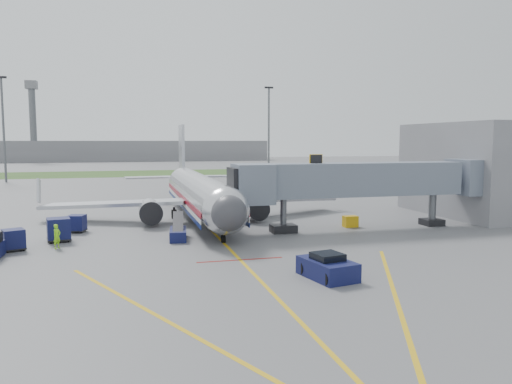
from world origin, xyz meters
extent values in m
plane|color=#565659|center=(0.00, 0.00, 0.00)|extent=(400.00, 400.00, 0.00)
cube|color=#2D4C1E|center=(0.00, 90.00, 0.01)|extent=(300.00, 25.00, 0.01)
cube|color=gold|center=(0.00, -2.00, 0.00)|extent=(0.25, 50.00, 0.01)
cube|color=maroon|center=(0.00, -4.00, 0.00)|extent=(6.00, 0.25, 0.01)
cube|color=gold|center=(-6.00, -14.00, 0.00)|extent=(9.52, 20.04, 0.01)
cube|color=gold|center=(6.00, -14.00, 0.00)|extent=(9.52, 20.04, 0.01)
cylinder|color=silver|center=(0.00, 15.00, 2.70)|extent=(3.80, 28.00, 3.80)
sphere|color=silver|center=(0.00, 1.00, 2.70)|extent=(3.80, 3.80, 3.80)
sphere|color=#38383D|center=(0.00, -0.30, 2.70)|extent=(2.74, 2.74, 2.74)
cube|color=black|center=(0.00, 0.60, 3.25)|extent=(2.20, 1.20, 0.55)
cone|color=silver|center=(0.00, 31.50, 2.70)|extent=(3.80, 5.00, 3.80)
cube|color=#B7BAC1|center=(0.00, 31.00, 6.70)|extent=(0.35, 4.20, 7.00)
cube|color=#B7BAC1|center=(-8.50, 15.00, 1.80)|extent=(15.10, 8.59, 1.13)
cube|color=#B7BAC1|center=(8.50, 15.00, 1.80)|extent=(15.10, 8.59, 1.13)
cylinder|color=silver|center=(-5.20, 12.00, 1.35)|extent=(2.10, 3.60, 2.10)
cylinder|color=silver|center=(5.20, 12.00, 1.35)|extent=(2.10, 3.60, 2.10)
cube|color=maroon|center=(1.92, 15.00, 2.35)|extent=(0.05, 28.00, 0.45)
cube|color=navy|center=(1.92, 15.00, 1.45)|extent=(0.05, 28.00, 0.35)
cylinder|color=black|center=(0.00, 2.00, 0.30)|extent=(0.28, 0.70, 0.70)
cylinder|color=black|center=(-2.60, 15.50, 0.45)|extent=(0.50, 1.00, 1.00)
cylinder|color=black|center=(2.60, 15.50, 0.45)|extent=(0.50, 1.00, 1.00)
cube|color=slate|center=(13.00, 5.00, 4.60)|extent=(20.00, 3.00, 3.00)
cube|color=slate|center=(3.20, 5.00, 4.40)|extent=(3.20, 3.60, 3.40)
cube|color=black|center=(2.00, 5.00, 4.40)|extent=(1.60, 3.00, 2.80)
cube|color=#D19B0C|center=(9.00, 5.00, 6.40)|extent=(1.20, 0.15, 1.00)
cylinder|color=#595B60|center=(6.00, 5.00, 1.55)|extent=(0.56, 0.56, 3.10)
cube|color=black|center=(6.00, 5.00, 0.35)|extent=(2.20, 1.60, 0.70)
cylinder|color=#595B60|center=(21.00, 5.00, 1.55)|extent=(0.70, 0.70, 3.10)
cube|color=black|center=(21.00, 5.00, 0.30)|extent=(1.80, 1.80, 0.60)
cube|color=slate|center=(25.00, 5.00, 4.60)|extent=(3.00, 4.00, 3.40)
cube|color=slate|center=(30.00, 10.00, 5.00)|extent=(10.00, 16.00, 10.00)
cylinder|color=#595B60|center=(-30.00, 70.00, 10.00)|extent=(0.44, 0.44, 20.00)
cube|color=black|center=(-30.00, 70.00, 20.20)|extent=(2.00, 0.40, 0.40)
cylinder|color=#595B60|center=(25.00, 75.00, 10.00)|extent=(0.44, 0.44, 20.00)
cube|color=black|center=(25.00, 75.00, 20.20)|extent=(2.00, 0.40, 0.40)
cube|color=slate|center=(-10.00, 170.00, 4.00)|extent=(120.00, 14.00, 8.00)
cylinder|color=#595B60|center=(-40.00, 165.00, 14.00)|extent=(2.40, 2.40, 28.00)
cube|color=slate|center=(-40.00, 165.00, 28.50)|extent=(4.00, 4.00, 3.00)
cube|color=#0E143E|center=(4.00, -9.67, 0.55)|extent=(2.89, 3.98, 1.10)
cube|color=black|center=(4.00, -9.67, 1.25)|extent=(1.90, 1.90, 0.50)
cylinder|color=black|center=(3.38, -11.13, 0.40)|extent=(0.38, 0.83, 0.80)
cylinder|color=black|center=(5.15, -10.77, 0.40)|extent=(0.38, 0.83, 0.80)
cylinder|color=black|center=(2.85, -8.58, 0.40)|extent=(0.38, 0.83, 0.80)
cylinder|color=black|center=(4.62, -8.22, 0.40)|extent=(0.38, 0.83, 0.80)
cylinder|color=black|center=(-16.02, 1.69, 0.25)|extent=(0.24, 0.52, 0.51)
cube|color=#0E143E|center=(-11.70, 9.80, 0.85)|extent=(1.68, 1.68, 1.38)
cube|color=black|center=(-11.70, 9.80, 0.16)|extent=(1.74, 1.74, 0.11)
cylinder|color=black|center=(-12.36, 9.42, 0.12)|extent=(0.25, 0.29, 0.25)
cylinder|color=black|center=(-11.32, 9.15, 0.12)|extent=(0.25, 0.29, 0.25)
cylinder|color=black|center=(-12.09, 10.45, 0.12)|extent=(0.25, 0.29, 0.25)
cylinder|color=black|center=(-11.05, 10.18, 0.12)|extent=(0.25, 0.29, 0.25)
cube|color=#0E143E|center=(-15.55, 3.11, 0.88)|extent=(1.86, 1.86, 1.43)
cube|color=black|center=(-15.55, 3.11, 0.17)|extent=(1.92, 1.92, 0.11)
cylinder|color=black|center=(-15.86, 2.39, 0.13)|extent=(0.29, 0.32, 0.26)
cylinder|color=black|center=(-14.83, 2.81, 0.13)|extent=(0.29, 0.32, 0.26)
cylinder|color=black|center=(-16.27, 3.42, 0.13)|extent=(0.29, 0.32, 0.26)
cylinder|color=black|center=(-15.24, 3.84, 0.13)|extent=(0.29, 0.32, 0.26)
cube|color=#0E143E|center=(-12.74, 5.85, 1.05)|extent=(2.01, 2.01, 1.71)
cube|color=black|center=(-12.74, 5.85, 0.20)|extent=(2.07, 2.07, 0.13)
cylinder|color=black|center=(-13.27, 5.07, 0.15)|extent=(0.30, 0.35, 0.31)
cylinder|color=black|center=(-11.97, 5.32, 0.15)|extent=(0.30, 0.35, 0.31)
cylinder|color=black|center=(-13.52, 6.37, 0.15)|extent=(0.30, 0.35, 0.31)
cylinder|color=black|center=(-12.22, 6.62, 0.15)|extent=(0.30, 0.35, 0.31)
cube|color=#0E143E|center=(-3.35, 4.26, 0.43)|extent=(1.71, 3.56, 0.86)
cube|color=black|center=(-3.30, 4.73, 1.33)|extent=(1.28, 3.92, 1.35)
cylinder|color=black|center=(-3.96, 3.08, 0.27)|extent=(0.27, 0.55, 0.53)
cylinder|color=black|center=(-3.01, 2.97, 0.27)|extent=(0.27, 0.55, 0.53)
cylinder|color=black|center=(-3.68, 5.54, 0.27)|extent=(0.27, 0.55, 0.53)
cylinder|color=black|center=(-2.74, 5.44, 0.27)|extent=(0.27, 0.55, 0.53)
cube|color=#D19B0C|center=(12.97, 6.08, 0.53)|extent=(1.33, 0.91, 1.05)
cylinder|color=black|center=(12.54, 6.07, 0.13)|extent=(0.18, 0.27, 0.26)
cylinder|color=black|center=(13.41, 6.09, 0.13)|extent=(0.18, 0.27, 0.26)
imported|color=#8DE81B|center=(-12.54, 3.06, 0.93)|extent=(0.76, 0.81, 1.85)
camera|label=1|loc=(-7.45, -36.52, 8.12)|focal=35.00mm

